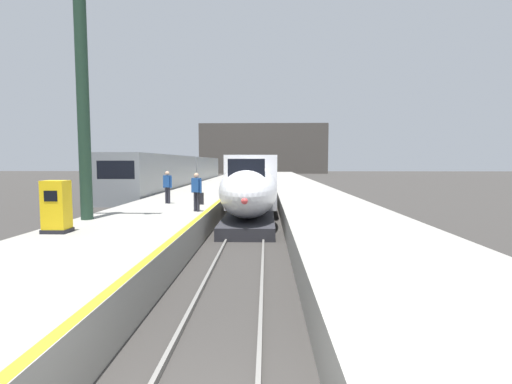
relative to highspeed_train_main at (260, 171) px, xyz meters
The scene contains 15 objects.
platform_left 23.53m from the highspeed_train_main, 99.93° to the right, with size 4.80×110.00×1.05m, color gray.
platform_right 23.53m from the highspeed_train_main, 80.07° to the right, with size 4.80×110.00×1.05m, color gray.
platform_left_safety_stripe 23.22m from the highspeed_train_main, 94.38° to the right, with size 0.20×107.80×0.01m, color yellow.
rail_main_left 20.48m from the highspeed_train_main, 92.11° to the right, with size 0.08×110.00×0.12m, color slate.
rail_main_right 20.48m from the highspeed_train_main, 87.89° to the right, with size 0.08×110.00×0.12m, color slate.
rail_secondary_left 22.30m from the highspeed_train_main, 113.47° to the right, with size 0.08×110.00×0.12m, color slate.
rail_secondary_right 21.75m from the highspeed_train_main, 109.83° to the right, with size 0.08×110.00×0.12m, color slate.
highspeed_train_main is the anchor object (origin of this frame).
regional_train_adjacent 13.97m from the highspeed_train_main, 125.44° to the right, with size 2.85×36.60×3.80m.
station_column_mid 38.48m from the highspeed_train_main, 98.88° to the right, with size 4.00×0.68×9.18m.
passenger_near_edge 32.51m from the highspeed_train_main, 97.59° to the right, with size 0.52×0.36×1.69m.
passenger_mid_platform 35.42m from the highspeed_train_main, 93.54° to the right, with size 0.50×0.38×1.69m.
rolling_suitcase 32.73m from the highspeed_train_main, 94.47° to the right, with size 0.40×0.22×0.98m.
ticket_machine_yellow 40.77m from the highspeed_train_main, 97.82° to the right, with size 0.76×0.62×1.60m.
terminus_back_wall 54.35m from the highspeed_train_main, 90.00° to the left, with size 36.00×2.00×14.00m, color #4C4742.
Camera 1 is at (0.86, -3.71, 3.21)m, focal length 26.32 mm.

